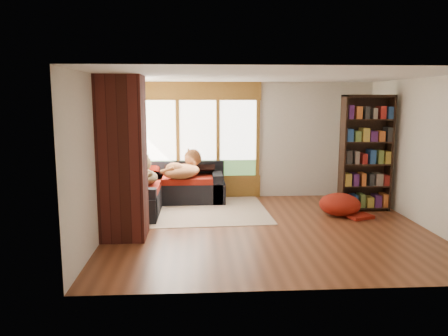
# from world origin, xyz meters

# --- Properties ---
(floor) EXTENTS (5.50, 5.50, 0.00)m
(floor) POSITION_xyz_m (0.00, 0.00, 0.00)
(floor) COLOR #5B2D19
(floor) RESTS_ON ground
(ceiling) EXTENTS (5.50, 5.50, 0.00)m
(ceiling) POSITION_xyz_m (0.00, 0.00, 2.60)
(ceiling) COLOR white
(wall_back) EXTENTS (5.50, 0.04, 2.60)m
(wall_back) POSITION_xyz_m (0.00, 2.50, 1.30)
(wall_back) COLOR silver
(wall_back) RESTS_ON ground
(wall_front) EXTENTS (5.50, 0.04, 2.60)m
(wall_front) POSITION_xyz_m (0.00, -2.50, 1.30)
(wall_front) COLOR silver
(wall_front) RESTS_ON ground
(wall_left) EXTENTS (0.04, 5.00, 2.60)m
(wall_left) POSITION_xyz_m (-2.75, 0.00, 1.30)
(wall_left) COLOR silver
(wall_left) RESTS_ON ground
(wall_right) EXTENTS (0.04, 5.00, 2.60)m
(wall_right) POSITION_xyz_m (2.75, 0.00, 1.30)
(wall_right) COLOR silver
(wall_right) RESTS_ON ground
(windows_back) EXTENTS (2.82, 0.10, 1.90)m
(windows_back) POSITION_xyz_m (-1.20, 2.47, 1.35)
(windows_back) COLOR olive
(windows_back) RESTS_ON wall_back
(windows_left) EXTENTS (0.10, 2.62, 1.90)m
(windows_left) POSITION_xyz_m (-2.72, 1.20, 1.35)
(windows_left) COLOR olive
(windows_left) RESTS_ON wall_left
(roller_blind) EXTENTS (0.03, 0.72, 0.90)m
(roller_blind) POSITION_xyz_m (-2.69, 2.03, 1.75)
(roller_blind) COLOR gray
(roller_blind) RESTS_ON wall_left
(brick_chimney) EXTENTS (0.70, 0.70, 2.60)m
(brick_chimney) POSITION_xyz_m (-2.40, -0.35, 1.30)
(brick_chimney) COLOR #471914
(brick_chimney) RESTS_ON ground
(sectional_sofa) EXTENTS (2.20, 2.20, 0.80)m
(sectional_sofa) POSITION_xyz_m (-1.95, 1.70, 0.30)
(sectional_sofa) COLOR black
(sectional_sofa) RESTS_ON ground
(area_rug) EXTENTS (3.10, 2.43, 0.01)m
(area_rug) POSITION_xyz_m (-1.34, 1.24, 0.01)
(area_rug) COLOR silver
(area_rug) RESTS_ON ground
(bookshelf) EXTENTS (0.99, 0.33, 2.31)m
(bookshelf) POSITION_xyz_m (2.14, 1.14, 1.16)
(bookshelf) COLOR black
(bookshelf) RESTS_ON ground
(pouf) EXTENTS (0.99, 0.99, 0.43)m
(pouf) POSITION_xyz_m (1.53, 0.77, 0.22)
(pouf) COLOR maroon
(pouf) RESTS_ON area_rug
(dog_tan) EXTENTS (1.04, 1.04, 0.52)m
(dog_tan) POSITION_xyz_m (-1.49, 1.84, 0.80)
(dog_tan) COLOR brown
(dog_tan) RESTS_ON sectional_sofa
(dog_brindle) EXTENTS (0.66, 0.94, 0.48)m
(dog_brindle) POSITION_xyz_m (-2.28, 1.26, 0.77)
(dog_brindle) COLOR #3C2E1E
(dog_brindle) RESTS_ON sectional_sofa
(throw_pillows) EXTENTS (1.98, 1.68, 0.45)m
(throw_pillows) POSITION_xyz_m (-1.92, 1.85, 0.78)
(throw_pillows) COLOR black
(throw_pillows) RESTS_ON sectional_sofa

